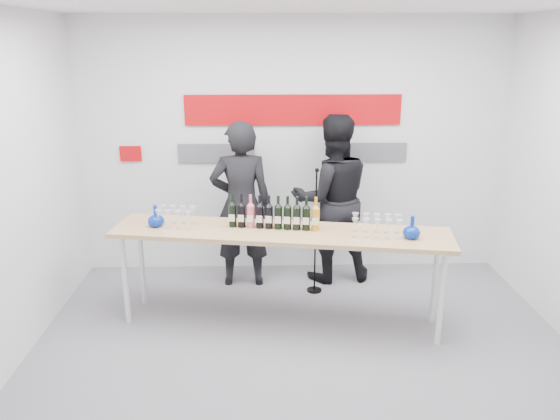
{
  "coord_description": "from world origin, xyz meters",
  "views": [
    {
      "loc": [
        -0.34,
        -4.36,
        2.72
      ],
      "look_at": [
        -0.19,
        0.67,
        1.15
      ],
      "focal_mm": 35.0,
      "sensor_mm": 36.0,
      "label": 1
    }
  ],
  "objects_px": {
    "presenter_right": "(332,199)",
    "mic_stand": "(315,255)",
    "tasting_table": "(280,238)",
    "presenter_left": "(241,205)"
  },
  "relations": [
    {
      "from": "presenter_left",
      "to": "mic_stand",
      "type": "relative_size",
      "value": 1.33
    },
    {
      "from": "presenter_right",
      "to": "mic_stand",
      "type": "height_order",
      "value": "presenter_right"
    },
    {
      "from": "presenter_right",
      "to": "mic_stand",
      "type": "xyz_separation_m",
      "value": [
        -0.22,
        -0.38,
        -0.54
      ]
    },
    {
      "from": "presenter_left",
      "to": "presenter_right",
      "type": "xyz_separation_m",
      "value": [
        1.04,
        0.13,
        0.02
      ]
    },
    {
      "from": "tasting_table",
      "to": "mic_stand",
      "type": "bearing_deg",
      "value": 69.0
    },
    {
      "from": "presenter_right",
      "to": "presenter_left",
      "type": "bearing_deg",
      "value": -0.12
    },
    {
      "from": "presenter_left",
      "to": "mic_stand",
      "type": "height_order",
      "value": "presenter_left"
    },
    {
      "from": "tasting_table",
      "to": "presenter_left",
      "type": "relative_size",
      "value": 1.74
    },
    {
      "from": "presenter_right",
      "to": "mic_stand",
      "type": "relative_size",
      "value": 1.36
    },
    {
      "from": "presenter_left",
      "to": "tasting_table",
      "type": "bearing_deg",
      "value": 111.8
    }
  ]
}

